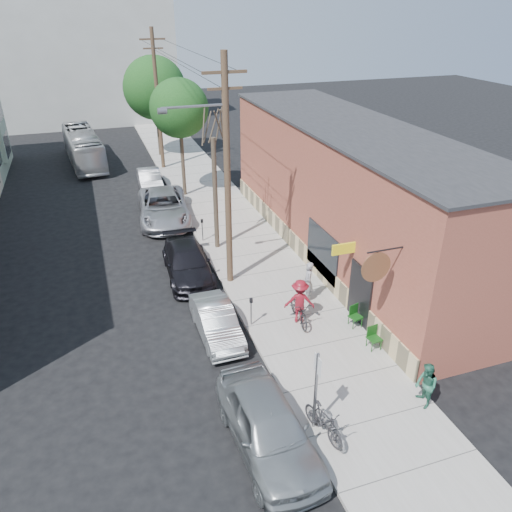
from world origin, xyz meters
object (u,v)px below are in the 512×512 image
object	(u,v)px
parked_bike_b	(333,426)
parked_bike_a	(323,422)
patio_chair_a	(356,317)
patron_green	(426,386)
patio_chair_b	(374,338)
car_2	(187,263)
car_0	(268,426)
parking_meter_far	(202,226)
car_1	(216,322)
car_4	(150,180)
tree_bare	(215,195)
bus	(83,147)
car_3	(164,207)
utility_pole_near	(226,172)
patron_grey	(308,282)
tree_leafy_far	(155,88)
sign_post	(316,384)
cyclist	(300,301)
parking_meter_near	(251,307)
tree_leafy_mid	(179,108)

from	to	relation	value
parked_bike_b	parked_bike_a	bearing A→B (deg)	150.44
patio_chair_a	patron_green	distance (m)	4.62
patio_chair_b	car_2	xyz separation A→B (m)	(-5.39, 7.94, 0.13)
patio_chair_b	car_0	xyz separation A→B (m)	(-5.32, -2.98, 0.26)
parking_meter_far	car_1	xyz separation A→B (m)	(-1.45, -8.38, -0.34)
parking_meter_far	car_4	distance (m)	9.59
tree_bare	bus	size ratio (longest dim) A/B	0.61
parking_meter_far	parked_bike_b	bearing A→B (deg)	-88.19
car_3	utility_pole_near	bearing A→B (deg)	-73.68
parking_meter_far	utility_pole_near	size ratio (longest dim) A/B	0.12
car_2	patron_grey	bearing A→B (deg)	-39.79
parked_bike_b	car_3	distance (m)	18.52
tree_bare	patio_chair_b	world-z (taller)	tree_bare
tree_leafy_far	patio_chair_b	distance (m)	29.45
sign_post	tree_leafy_far	distance (m)	31.86
utility_pole_near	tree_leafy_far	bearing A→B (deg)	88.94
cyclist	car_4	xyz separation A→B (m)	(-3.37, 18.18, -0.40)
utility_pole_near	bus	bearing A→B (deg)	104.36
sign_post	utility_pole_near	distance (m)	10.10
tree_leafy_far	tree_bare	bearing A→B (deg)	-90.00
utility_pole_near	car_4	xyz separation A→B (m)	(-1.59, 14.08, -4.71)
sign_post	utility_pole_near	bearing A→B (deg)	89.76
patio_chair_a	parked_bike_a	world-z (taller)	parked_bike_a
car_4	bus	bearing A→B (deg)	118.83
parked_bike_a	car_0	size ratio (longest dim) A/B	0.36
patio_chair_b	car_4	world-z (taller)	car_4
tree_bare	patio_chair_a	bearing A→B (deg)	-69.08
parking_meter_near	tree_bare	distance (m)	7.66
tree_leafy_mid	patio_chair_b	size ratio (longest dim) A/B	8.51
parked_bike_b	car_0	xyz separation A→B (m)	(-1.91, 0.38, 0.28)
patron_grey	sign_post	bearing A→B (deg)	-8.26
car_2	car_4	xyz separation A→B (m)	(0.08, 12.80, -0.02)
tree_bare	car_1	size ratio (longest dim) A/B	1.48
car_0	patron_grey	bearing A→B (deg)	55.72
tree_leafy_far	parked_bike_b	world-z (taller)	tree_leafy_far
patron_green	patio_chair_a	bearing A→B (deg)	-171.81
car_2	car_3	bearing A→B (deg)	92.07
tree_leafy_far	parking_meter_near	bearing A→B (deg)	-91.22
patron_grey	car_1	bearing A→B (deg)	-62.38
tree_bare	parked_bike_a	size ratio (longest dim) A/B	3.23
parked_bike_a	sign_post	bearing A→B (deg)	93.21
parked_bike_b	car_1	world-z (taller)	car_1
car_2	patron_green	bearing A→B (deg)	-61.40
utility_pole_near	car_0	size ratio (longest dim) A/B	2.00
tree_leafy_mid	sign_post	bearing A→B (deg)	-91.20
sign_post	car_0	distance (m)	1.84
patron_grey	patron_green	bearing A→B (deg)	22.07
tree_leafy_mid	car_3	world-z (taller)	tree_leafy_mid
parking_meter_near	patron_green	size ratio (longest dim) A/B	0.78
cyclist	car_3	size ratio (longest dim) A/B	0.31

